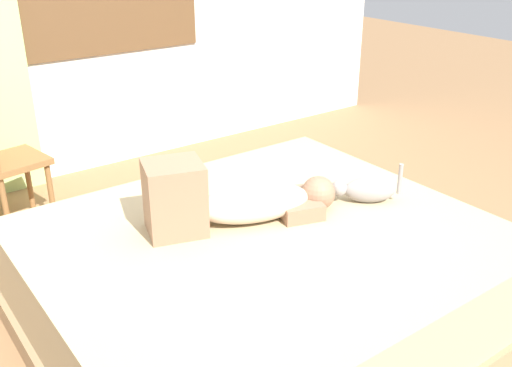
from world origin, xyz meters
The scene contains 5 objects.
ground_plane centered at (0.00, 0.00, 0.00)m, with size 16.00×16.00×0.00m, color olive.
bed centered at (0.04, -0.07, 0.26)m, with size 2.10×1.84×0.54m.
person_lying centered at (-0.01, 0.10, 0.65)m, with size 0.93×0.49×0.34m.
cat centered at (0.66, -0.11, 0.60)m, with size 0.30×0.26×0.21m.
chair_by_desk centered at (-0.68, 1.72, 0.51)m, with size 0.44×0.44×0.86m.
Camera 1 is at (-1.41, -1.98, 1.86)m, focal length 41.28 mm.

